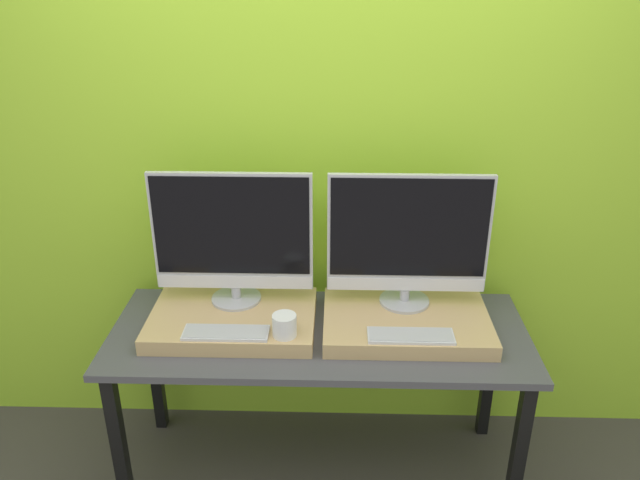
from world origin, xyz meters
The scene contains 9 objects.
wall_back centered at (0.00, 0.72, 1.30)m, with size 8.00×0.04×2.60m.
workbench centered at (0.00, 0.32, 0.65)m, with size 1.68×0.65×0.73m.
wooden_riser_left centered at (-0.35, 0.35, 0.76)m, with size 0.66×0.44×0.06m.
monitor_left centered at (-0.35, 0.45, 1.08)m, with size 0.64×0.21×0.56m.
keyboard_left centered at (-0.35, 0.19, 0.80)m, with size 0.33×0.11×0.01m.
mug centered at (-0.13, 0.19, 0.84)m, with size 0.09×0.09×0.09m.
wooden_riser_right centered at (0.35, 0.35, 0.76)m, with size 0.66×0.44×0.06m.
monitor_right centered at (0.35, 0.45, 1.08)m, with size 0.64×0.21×0.56m.
keyboard_right centered at (0.35, 0.19, 0.80)m, with size 0.33×0.11×0.01m.
Camera 1 is at (0.07, -1.81, 2.10)m, focal length 35.00 mm.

